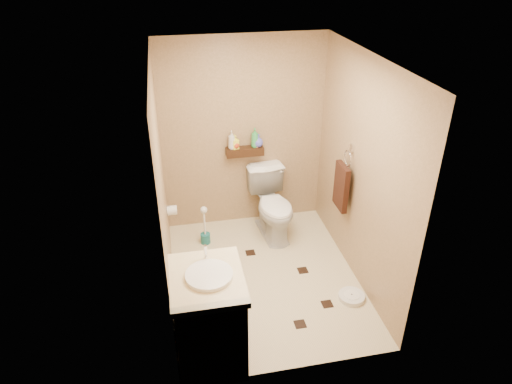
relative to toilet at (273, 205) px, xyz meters
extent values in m
plane|color=beige|center=(-0.29, -0.83, -0.42)|extent=(2.50, 2.50, 0.00)
cube|color=#A07E5B|center=(-0.29, 0.42, 0.78)|extent=(2.00, 0.04, 2.40)
cube|color=#A07E5B|center=(-0.29, -2.08, 0.78)|extent=(2.00, 0.04, 2.40)
cube|color=#A07E5B|center=(-1.29, -0.83, 0.78)|extent=(0.04, 2.50, 2.40)
cube|color=#A07E5B|center=(0.71, -0.83, 0.78)|extent=(0.04, 2.50, 2.40)
cube|color=silver|center=(-0.29, -0.83, 1.98)|extent=(2.00, 2.50, 0.02)
cube|color=#361D0E|center=(-0.29, 0.34, 0.60)|extent=(0.46, 0.14, 0.10)
cube|color=black|center=(-0.70, -1.06, -0.41)|extent=(0.11, 0.11, 0.01)
cube|color=black|center=(0.16, -0.80, -0.41)|extent=(0.11, 0.11, 0.01)
cube|color=black|center=(-0.10, -1.59, -0.41)|extent=(0.11, 0.11, 0.01)
cube|color=black|center=(-0.80, -0.26, -0.41)|extent=(0.11, 0.11, 0.01)
cube|color=black|center=(0.25, -1.38, -0.41)|extent=(0.11, 0.11, 0.01)
cube|color=black|center=(-0.36, -0.36, -0.41)|extent=(0.11, 0.11, 0.01)
imported|color=white|center=(0.00, 0.00, 0.00)|extent=(0.55, 0.86, 0.83)
cube|color=brown|center=(-0.99, -1.78, 0.01)|extent=(0.57, 0.70, 0.85)
cube|color=#F5E8B1|center=(-0.99, -1.78, 0.46)|extent=(0.61, 0.74, 0.05)
cylinder|color=white|center=(-0.97, -1.78, 0.49)|extent=(0.39, 0.39, 0.05)
cylinder|color=silver|center=(-0.97, -1.54, 0.56)|extent=(0.03, 0.03, 0.13)
cylinder|color=silver|center=(0.53, -1.35, -0.39)|extent=(0.36, 0.36, 0.05)
cylinder|color=white|center=(0.53, -1.35, -0.36)|extent=(0.16, 0.16, 0.01)
cylinder|color=#1A676B|center=(-0.86, -0.04, -0.35)|extent=(0.12, 0.12, 0.13)
cylinder|color=silver|center=(-0.86, -0.04, -0.11)|extent=(0.02, 0.02, 0.37)
sphere|color=silver|center=(-0.86, -0.04, 0.06)|extent=(0.09, 0.09, 0.09)
cube|color=silver|center=(0.70, -0.58, 0.96)|extent=(0.03, 0.06, 0.08)
torus|color=silver|center=(0.66, -0.58, 0.84)|extent=(0.02, 0.19, 0.19)
cube|color=black|center=(0.62, -0.58, 0.50)|extent=(0.06, 0.30, 0.52)
cylinder|color=silver|center=(-1.23, -0.18, 0.18)|extent=(0.11, 0.11, 0.11)
cylinder|color=silver|center=(-1.27, -0.18, 0.24)|extent=(0.04, 0.02, 0.02)
imported|color=beige|center=(-0.45, 0.34, 0.77)|extent=(0.10, 0.10, 0.23)
imported|color=#FEFF35|center=(-0.41, 0.34, 0.74)|extent=(0.10, 0.10, 0.17)
imported|color=red|center=(-0.40, 0.34, 0.72)|extent=(0.14, 0.14, 0.13)
imported|color=green|center=(-0.16, 0.34, 0.77)|extent=(0.11, 0.11, 0.24)
imported|color=#DF7F4A|center=(-0.14, 0.34, 0.73)|extent=(0.09, 0.09, 0.15)
imported|color=#5056C8|center=(-0.13, 0.34, 0.73)|extent=(0.17, 0.17, 0.16)
camera|label=1|loc=(-1.17, -4.70, 2.90)|focal=32.00mm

